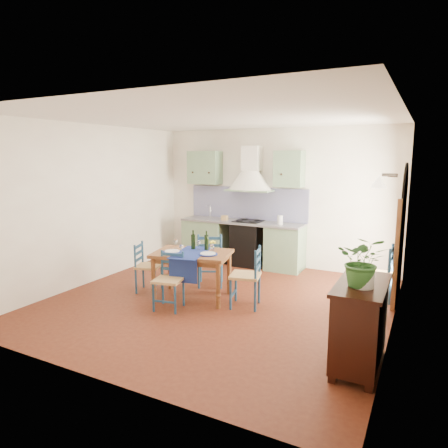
% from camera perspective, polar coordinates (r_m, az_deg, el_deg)
% --- Properties ---
extents(floor, '(5.00, 5.00, 0.00)m').
position_cam_1_polar(floor, '(6.35, -0.92, -11.01)').
color(floor, '#45180E').
rests_on(floor, ground).
extents(back_wall, '(5.00, 0.96, 2.80)m').
position_cam_1_polar(back_wall, '(8.30, 3.68, 1.37)').
color(back_wall, white).
rests_on(back_wall, ground).
extents(right_wall, '(0.26, 5.00, 2.80)m').
position_cam_1_polar(right_wall, '(5.60, 23.65, -0.46)').
color(right_wall, white).
rests_on(right_wall, ground).
extents(left_wall, '(0.04, 5.00, 2.80)m').
position_cam_1_polar(left_wall, '(7.50, -18.05, 2.74)').
color(left_wall, white).
rests_on(left_wall, ground).
extents(ceiling, '(5.00, 5.00, 0.01)m').
position_cam_1_polar(ceiling, '(5.97, -0.99, 15.07)').
color(ceiling, silver).
rests_on(ceiling, back_wall).
extents(dining_table, '(1.32, 1.03, 1.07)m').
position_cam_1_polar(dining_table, '(6.33, -4.56, -4.80)').
color(dining_table, brown).
rests_on(dining_table, ground).
extents(chair_near, '(0.47, 0.47, 0.85)m').
position_cam_1_polar(chair_near, '(6.01, -7.84, -7.90)').
color(chair_near, navy).
rests_on(chair_near, ground).
extents(chair_far, '(0.59, 0.59, 0.95)m').
position_cam_1_polar(chair_far, '(6.95, -1.96, -4.96)').
color(chair_far, navy).
rests_on(chair_far, ground).
extents(chair_left, '(0.48, 0.48, 0.82)m').
position_cam_1_polar(chair_left, '(6.81, -10.95, -5.98)').
color(chair_left, navy).
rests_on(chair_left, ground).
extents(chair_right, '(0.51, 0.51, 0.92)m').
position_cam_1_polar(chair_right, '(6.01, 3.36, -7.46)').
color(chair_right, navy).
rests_on(chair_right, ground).
extents(chair_spare, '(0.45, 0.45, 0.96)m').
position_cam_1_polar(chair_spare, '(6.40, 21.18, -6.85)').
color(chair_spare, navy).
rests_on(chair_spare, ground).
extents(sideboard, '(0.50, 1.05, 0.94)m').
position_cam_1_polar(sideboard, '(4.59, 18.81, -13.04)').
color(sideboard, black).
rests_on(sideboard, ground).
extents(potted_plant, '(0.49, 0.43, 0.53)m').
position_cam_1_polar(potted_plant, '(4.25, 19.26, -5.04)').
color(potted_plant, '#316A2B').
rests_on(potted_plant, sideboard).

